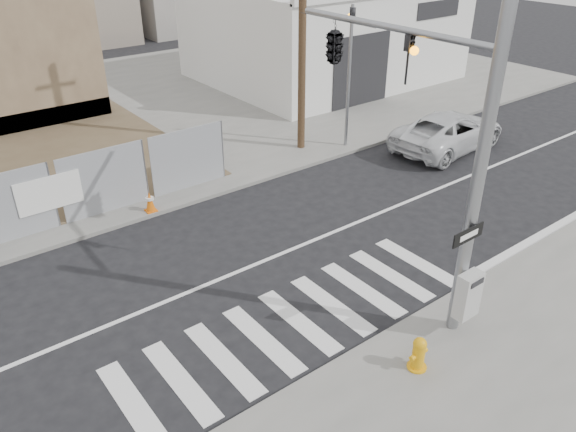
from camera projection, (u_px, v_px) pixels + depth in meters
ground at (238, 272)px, 14.45m from camera, size 100.00×100.00×0.00m
sidewalk_far at (60, 124)px, 24.13m from camera, size 50.00×20.00×0.12m
signal_pole at (378, 90)px, 12.06m from camera, size 0.96×5.87×7.00m
far_signal_pole at (350, 58)px, 20.24m from camera, size 0.16×0.20×5.60m
concrete_wall_right at (30, 47)px, 22.32m from camera, size 5.50×1.30×8.00m
auto_shop at (323, 30)px, 29.71m from camera, size 12.00×10.20×5.95m
utility_pole_right at (303, 8)px, 19.24m from camera, size 1.60×0.28×10.00m
fire_hydrant at (419, 353)px, 11.09m from camera, size 0.46×0.42×0.75m
suv at (449, 131)px, 21.52m from camera, size 5.28×2.77×1.42m
traffic_cone_d at (150, 202)px, 16.95m from camera, size 0.35×0.35×0.65m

